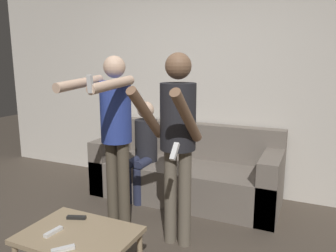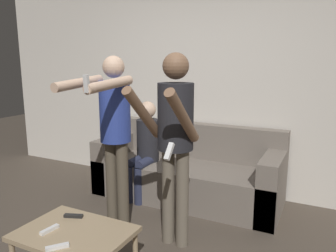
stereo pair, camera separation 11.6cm
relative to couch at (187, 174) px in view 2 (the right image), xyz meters
The scene contains 9 objects.
wall_back 1.14m from the couch, 85.80° to the left, with size 6.40×0.06×2.70m.
couch is the anchor object (origin of this frame).
person_standing_left 1.28m from the couch, 106.79° to the right, with size 0.40×0.72×1.65m.
person_standing_right 1.29m from the couch, 73.11° to the right, with size 0.42×0.67×1.67m.
person_seated 0.60m from the couch, 158.93° to the right, with size 0.27×0.51×1.14m.
coffee_table 1.76m from the couch, 94.64° to the right, with size 0.80×0.58×0.38m.
remote_near 1.98m from the couch, 92.46° to the right, with size 0.12×0.14×0.02m.
remote_mid 1.86m from the couch, 99.39° to the right, with size 0.05×0.15×0.02m.
remote_far 1.62m from the couch, 100.61° to the right, with size 0.15×0.09×0.02m.
Camera 2 is at (1.41, -1.88, 1.59)m, focal length 35.00 mm.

